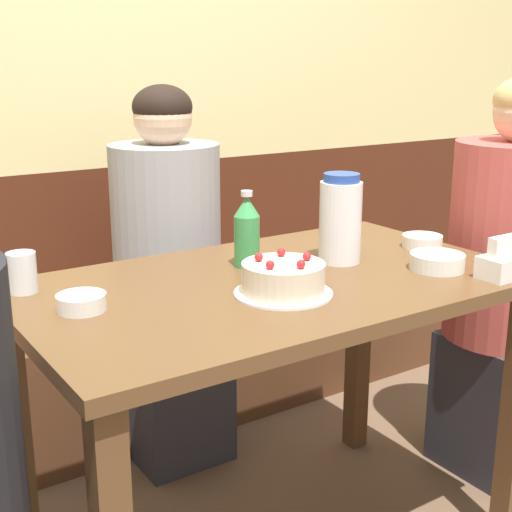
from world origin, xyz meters
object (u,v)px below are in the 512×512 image
at_px(soju_bottle, 247,231).
at_px(glass_water_tall, 22,272).
at_px(person_grey_tee, 168,287).
at_px(napkin_holder, 502,263).
at_px(birthday_cake, 283,279).
at_px(bowl_side_dish, 81,302).
at_px(water_pitcher, 340,219).
at_px(bench_seat, 140,370).
at_px(bowl_rice_small, 422,241).
at_px(bowl_soup_white, 437,262).
at_px(person_teal_shirt, 510,281).

height_order(soju_bottle, glass_water_tall, soju_bottle).
bearing_deg(person_grey_tee, napkin_holder, 25.88).
height_order(birthday_cake, bowl_side_dish, birthday_cake).
relative_size(water_pitcher, soju_bottle, 1.18).
distance_m(birthday_cake, soju_bottle, 0.25).
height_order(bowl_side_dish, person_grey_tee, person_grey_tee).
distance_m(napkin_holder, bowl_side_dish, 1.00).
bearing_deg(bench_seat, napkin_holder, -67.50).
distance_m(bowl_rice_small, bowl_side_dish, 0.99).
bearing_deg(person_grey_tee, bowl_soup_white, 25.36).
distance_m(bowl_soup_white, bowl_side_dish, 0.89).
height_order(bench_seat, bowl_side_dish, bowl_side_dish).
distance_m(napkin_holder, person_grey_tee, 1.05).
xyz_separation_m(bowl_soup_white, bowl_side_dish, (-0.86, 0.20, -0.00)).
xyz_separation_m(soju_bottle, person_grey_tee, (0.02, 0.49, -0.28)).
bearing_deg(bowl_side_dish, bowl_rice_small, -1.48).
distance_m(bowl_rice_small, glass_water_tall, 1.08).
xyz_separation_m(birthday_cake, water_pitcher, (0.28, 0.14, 0.08)).
xyz_separation_m(bowl_soup_white, glass_water_tall, (-0.93, 0.40, 0.03)).
height_order(glass_water_tall, person_grey_tee, person_grey_tee).
xyz_separation_m(bowl_soup_white, bowl_rice_small, (0.13, 0.18, -0.00)).
distance_m(birthday_cake, bowl_side_dish, 0.45).
bearing_deg(person_teal_shirt, birthday_cake, 4.82).
xyz_separation_m(napkin_holder, bowl_rice_small, (0.06, 0.32, -0.02)).
bearing_deg(birthday_cake, water_pitcher, 26.60).
height_order(napkin_holder, bowl_side_dish, napkin_holder).
bearing_deg(bench_seat, person_teal_shirt, -44.45).
height_order(birthday_cake, water_pitcher, water_pitcher).
bearing_deg(water_pitcher, person_teal_shirt, -5.68).
height_order(napkin_holder, bowl_soup_white, napkin_holder).
relative_size(water_pitcher, bowl_soup_white, 1.70).
bearing_deg(person_grey_tee, birthday_cake, -5.58).
relative_size(soju_bottle, napkin_holder, 1.80).
relative_size(napkin_holder, person_grey_tee, 0.09).
xyz_separation_m(glass_water_tall, person_grey_tee, (0.56, 0.39, -0.24)).
relative_size(bench_seat, birthday_cake, 12.03).
relative_size(bench_seat, water_pitcher, 11.59).
xyz_separation_m(bench_seat, bowl_soup_white, (0.39, -0.99, 0.58)).
bearing_deg(bench_seat, bowl_side_dish, -120.84).
bearing_deg(person_grey_tee, bowl_side_dish, -40.28).
bearing_deg(birthday_cake, bowl_rice_small, 12.29).
xyz_separation_m(birthday_cake, bowl_soup_white, (0.44, -0.05, -0.02)).
bearing_deg(napkin_holder, bowl_rice_small, 79.69).
relative_size(bench_seat, bowl_rice_small, 24.06).
xyz_separation_m(bench_seat, bowl_rice_small, (0.52, -0.81, 0.57)).
relative_size(soju_bottle, bowl_side_dish, 1.87).
bearing_deg(glass_water_tall, bowl_rice_small, -11.60).
height_order(soju_bottle, bowl_soup_white, soju_bottle).
bearing_deg(birthday_cake, soju_bottle, 76.74).
bearing_deg(bowl_rice_small, water_pitcher, 176.73).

